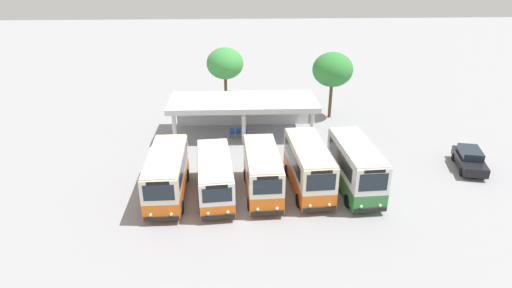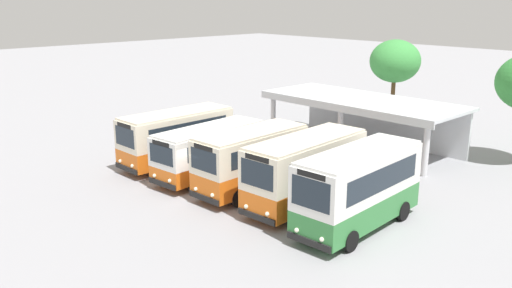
{
  "view_description": "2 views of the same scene",
  "coord_description": "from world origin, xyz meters",
  "px_view_note": "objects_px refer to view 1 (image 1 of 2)",
  "views": [
    {
      "loc": [
        -0.11,
        -24.17,
        15.69
      ],
      "look_at": [
        1.24,
        7.1,
        1.64
      ],
      "focal_mm": 30.0,
      "sensor_mm": 36.0,
      "label": 1
    },
    {
      "loc": [
        20.95,
        -16.0,
        9.91
      ],
      "look_at": [
        0.12,
        3.67,
        2.02
      ],
      "focal_mm": 37.57,
      "sensor_mm": 36.0,
      "label": 2
    }
  ],
  "objects_px": {
    "city_bus_middle_cream": "(262,171)",
    "city_bus_fourth_amber": "(308,166)",
    "waiting_chair_end_by_column": "(232,132)",
    "city_bus_fifth_blue": "(355,166)",
    "city_bus_second_in_row": "(215,175)",
    "waiting_chair_second_from_end": "(239,132)",
    "city_bus_nearest_orange": "(167,174)",
    "waiting_chair_middle_seat": "(245,132)",
    "parked_car_flank": "(470,159)"
  },
  "relations": [
    {
      "from": "city_bus_middle_cream",
      "to": "city_bus_fourth_amber",
      "type": "xyz_separation_m",
      "value": [
        3.29,
        0.53,
        0.09
      ]
    },
    {
      "from": "city_bus_fourth_amber",
      "to": "waiting_chair_end_by_column",
      "type": "relative_size",
      "value": 8.41
    },
    {
      "from": "city_bus_fifth_blue",
      "to": "city_bus_second_in_row",
      "type": "bearing_deg",
      "value": -177.76
    },
    {
      "from": "city_bus_middle_cream",
      "to": "waiting_chair_second_from_end",
      "type": "distance_m",
      "value": 10.55
    },
    {
      "from": "city_bus_second_in_row",
      "to": "waiting_chair_end_by_column",
      "type": "distance_m",
      "value": 10.48
    },
    {
      "from": "city_bus_nearest_orange",
      "to": "waiting_chair_middle_seat",
      "type": "distance_m",
      "value": 11.84
    },
    {
      "from": "city_bus_second_in_row",
      "to": "city_bus_fifth_blue",
      "type": "relative_size",
      "value": 1.0
    },
    {
      "from": "city_bus_middle_cream",
      "to": "waiting_chair_end_by_column",
      "type": "distance_m",
      "value": 10.54
    },
    {
      "from": "city_bus_fifth_blue",
      "to": "waiting_chair_end_by_column",
      "type": "xyz_separation_m",
      "value": [
        -8.76,
        9.97,
        -1.43
      ]
    },
    {
      "from": "city_bus_fifth_blue",
      "to": "waiting_chair_middle_seat",
      "type": "xyz_separation_m",
      "value": [
        -7.63,
        10.07,
        -1.43
      ]
    },
    {
      "from": "city_bus_middle_cream",
      "to": "waiting_chair_second_from_end",
      "type": "bearing_deg",
      "value": 98.86
    },
    {
      "from": "city_bus_second_in_row",
      "to": "parked_car_flank",
      "type": "height_order",
      "value": "city_bus_second_in_row"
    },
    {
      "from": "city_bus_second_in_row",
      "to": "waiting_chair_middle_seat",
      "type": "distance_m",
      "value": 10.75
    },
    {
      "from": "city_bus_fourth_amber",
      "to": "waiting_chair_end_by_column",
      "type": "bearing_deg",
      "value": 119.42
    },
    {
      "from": "city_bus_middle_cream",
      "to": "waiting_chair_end_by_column",
      "type": "xyz_separation_m",
      "value": [
        -2.18,
        10.23,
        -1.29
      ]
    },
    {
      "from": "city_bus_nearest_orange",
      "to": "city_bus_fifth_blue",
      "type": "relative_size",
      "value": 1.02
    },
    {
      "from": "city_bus_second_in_row",
      "to": "waiting_chair_second_from_end",
      "type": "bearing_deg",
      "value": 80.89
    },
    {
      "from": "city_bus_fourth_amber",
      "to": "city_bus_fifth_blue",
      "type": "height_order",
      "value": "city_bus_fifth_blue"
    },
    {
      "from": "city_bus_nearest_orange",
      "to": "city_bus_fifth_blue",
      "type": "distance_m",
      "value": 13.18
    },
    {
      "from": "city_bus_fifth_blue",
      "to": "waiting_chair_end_by_column",
      "type": "bearing_deg",
      "value": 131.32
    },
    {
      "from": "city_bus_fifth_blue",
      "to": "waiting_chair_second_from_end",
      "type": "relative_size",
      "value": 8.29
    },
    {
      "from": "city_bus_fifth_blue",
      "to": "waiting_chair_end_by_column",
      "type": "distance_m",
      "value": 13.35
    },
    {
      "from": "city_bus_fourth_amber",
      "to": "parked_car_flank",
      "type": "relative_size",
      "value": 1.56
    },
    {
      "from": "city_bus_middle_cream",
      "to": "city_bus_fifth_blue",
      "type": "xyz_separation_m",
      "value": [
        6.59,
        0.26,
        0.13
      ]
    },
    {
      "from": "city_bus_nearest_orange",
      "to": "waiting_chair_middle_seat",
      "type": "bearing_deg",
      "value": 61.91
    },
    {
      "from": "city_bus_second_in_row",
      "to": "parked_car_flank",
      "type": "relative_size",
      "value": 1.55
    },
    {
      "from": "waiting_chair_second_from_end",
      "to": "waiting_chair_middle_seat",
      "type": "distance_m",
      "value": 0.57
    },
    {
      "from": "city_bus_nearest_orange",
      "to": "city_bus_middle_cream",
      "type": "height_order",
      "value": "city_bus_middle_cream"
    },
    {
      "from": "city_bus_nearest_orange",
      "to": "city_bus_fourth_amber",
      "type": "xyz_separation_m",
      "value": [
        9.88,
        0.58,
        0.09
      ]
    },
    {
      "from": "city_bus_fourth_amber",
      "to": "waiting_chair_middle_seat",
      "type": "relative_size",
      "value": 8.41
    },
    {
      "from": "waiting_chair_middle_seat",
      "to": "city_bus_middle_cream",
      "type": "bearing_deg",
      "value": -84.21
    },
    {
      "from": "city_bus_fourth_amber",
      "to": "parked_car_flank",
      "type": "height_order",
      "value": "city_bus_fourth_amber"
    },
    {
      "from": "city_bus_second_in_row",
      "to": "city_bus_fourth_amber",
      "type": "distance_m",
      "value": 6.62
    },
    {
      "from": "city_bus_middle_cream",
      "to": "city_bus_fourth_amber",
      "type": "height_order",
      "value": "city_bus_fourth_amber"
    },
    {
      "from": "city_bus_fourth_amber",
      "to": "waiting_chair_middle_seat",
      "type": "xyz_separation_m",
      "value": [
        -4.34,
        9.8,
        -1.38
      ]
    },
    {
      "from": "waiting_chair_second_from_end",
      "to": "city_bus_middle_cream",
      "type": "bearing_deg",
      "value": -81.14
    },
    {
      "from": "city_bus_middle_cream",
      "to": "parked_car_flank",
      "type": "distance_m",
      "value": 16.88
    },
    {
      "from": "waiting_chair_end_by_column",
      "to": "waiting_chair_middle_seat",
      "type": "distance_m",
      "value": 1.14
    },
    {
      "from": "city_bus_second_in_row",
      "to": "waiting_chair_second_from_end",
      "type": "relative_size",
      "value": 8.32
    },
    {
      "from": "city_bus_second_in_row",
      "to": "city_bus_fourth_amber",
      "type": "xyz_separation_m",
      "value": [
        6.59,
        0.66,
        0.27
      ]
    },
    {
      "from": "city_bus_fifth_blue",
      "to": "city_bus_middle_cream",
      "type": "bearing_deg",
      "value": -177.73
    },
    {
      "from": "waiting_chair_middle_seat",
      "to": "city_bus_second_in_row",
      "type": "bearing_deg",
      "value": -102.12
    },
    {
      "from": "waiting_chair_end_by_column",
      "to": "waiting_chair_middle_seat",
      "type": "xyz_separation_m",
      "value": [
        1.13,
        0.1,
        0.0
      ]
    },
    {
      "from": "city_bus_nearest_orange",
      "to": "waiting_chair_second_from_end",
      "type": "xyz_separation_m",
      "value": [
        4.97,
        10.4,
        -1.28
      ]
    },
    {
      "from": "city_bus_nearest_orange",
      "to": "parked_car_flank",
      "type": "bearing_deg",
      "value": 7.99
    },
    {
      "from": "waiting_chair_second_from_end",
      "to": "city_bus_nearest_orange",
      "type": "bearing_deg",
      "value": -115.57
    },
    {
      "from": "city_bus_nearest_orange",
      "to": "city_bus_second_in_row",
      "type": "xyz_separation_m",
      "value": [
        3.29,
        -0.08,
        -0.18
      ]
    },
    {
      "from": "waiting_chair_end_by_column",
      "to": "city_bus_fourth_amber",
      "type": "bearing_deg",
      "value": -60.58
    },
    {
      "from": "city_bus_fourth_amber",
      "to": "parked_car_flank",
      "type": "xyz_separation_m",
      "value": [
        13.25,
        2.67,
        -1.07
      ]
    },
    {
      "from": "waiting_chair_middle_seat",
      "to": "city_bus_nearest_orange",
      "type": "bearing_deg",
      "value": -118.09
    }
  ]
}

